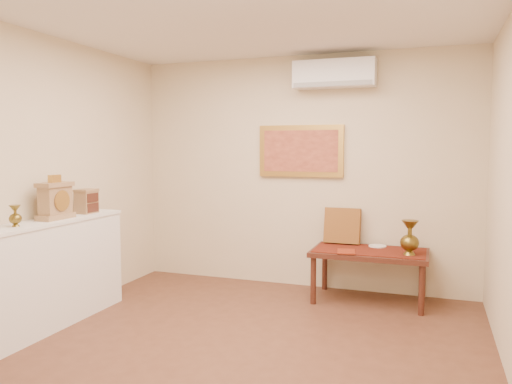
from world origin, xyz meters
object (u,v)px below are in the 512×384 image
at_px(display_ledge, 38,277).
at_px(low_table, 369,256).
at_px(brass_urn_tall, 410,234).
at_px(mantel_clock, 56,200).
at_px(wooden_chest, 87,201).

distance_m(display_ledge, low_table, 3.27).
height_order(brass_urn_tall, mantel_clock, mantel_clock).
height_order(mantel_clock, wooden_chest, mantel_clock).
distance_m(mantel_clock, low_table, 3.19).
xyz_separation_m(display_ledge, wooden_chest, (0.01, 0.68, 0.61)).
distance_m(brass_urn_tall, wooden_chest, 3.27).
height_order(brass_urn_tall, low_table, brass_urn_tall).
xyz_separation_m(mantel_clock, wooden_chest, (-0.01, 0.45, -0.05)).
bearing_deg(brass_urn_tall, wooden_chest, -160.48).
bearing_deg(brass_urn_tall, mantel_clock, -153.39).
distance_m(brass_urn_tall, display_ledge, 3.56).
bearing_deg(low_table, brass_urn_tall, -15.53).
relative_size(brass_urn_tall, low_table, 0.36).
relative_size(brass_urn_tall, mantel_clock, 1.04).
bearing_deg(wooden_chest, mantel_clock, -88.93).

